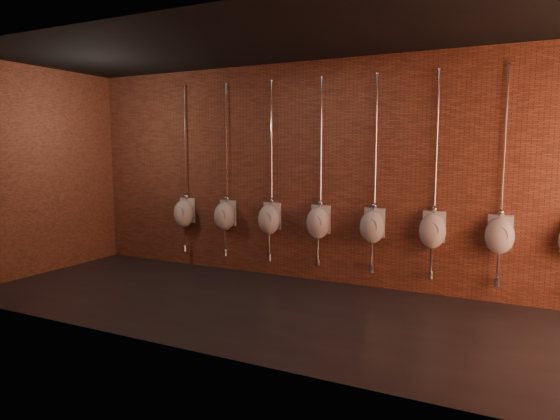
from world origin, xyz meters
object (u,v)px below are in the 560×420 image
Objects in this scene: urinal_2 at (269,218)px; urinal_5 at (433,230)px; urinal_3 at (318,222)px; urinal_4 at (372,225)px; urinal_6 at (500,234)px; urinal_0 at (184,212)px; urinal_1 at (225,215)px.

urinal_5 is (2.41, 0.00, 0.00)m from urinal_2.
urinal_4 is at bearing 0.00° from urinal_3.
urinal_3 is at bearing 180.00° from urinal_6.
urinal_5 is 1.00× the size of urinal_6.
urinal_0 is 1.61m from urinal_2.
urinal_6 is at bearing 0.00° from urinal_5.
urinal_2 is at bearing 0.00° from urinal_1.
urinal_0 is at bearing 180.00° from urinal_3.
urinal_4 is at bearing 180.00° from urinal_6.
urinal_0 is at bearing 180.00° from urinal_5.
urinal_2 is 1.00× the size of urinal_3.
urinal_0 and urinal_1 have the same top height.
urinal_4 is (0.80, 0.00, 0.00)m from urinal_3.
urinal_2 is 0.80m from urinal_3.
urinal_2 is 2.41m from urinal_5.
urinal_1 is 1.00× the size of urinal_4.
urinal_5 is at bearing 0.00° from urinal_4.
urinal_2 is at bearing 180.00° from urinal_3.
urinal_2 and urinal_4 have the same top height.
urinal_1 is 0.80m from urinal_2.
urinal_0 is 1.00× the size of urinal_4.
urinal_0 is 1.00× the size of urinal_1.
urinal_4 is at bearing 0.00° from urinal_0.
urinal_2 is (0.80, 0.00, 0.00)m from urinal_1.
urinal_3 is 0.80m from urinal_4.
urinal_4 is (2.41, 0.00, 0.00)m from urinal_1.
urinal_0 is 3.21m from urinal_4.
urinal_5 is at bearing 0.00° from urinal_0.
urinal_0 is at bearing 180.00° from urinal_4.
urinal_3 is at bearing 180.00° from urinal_5.
urinal_0 is 1.00× the size of urinal_2.
urinal_1 is at bearing 180.00° from urinal_4.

